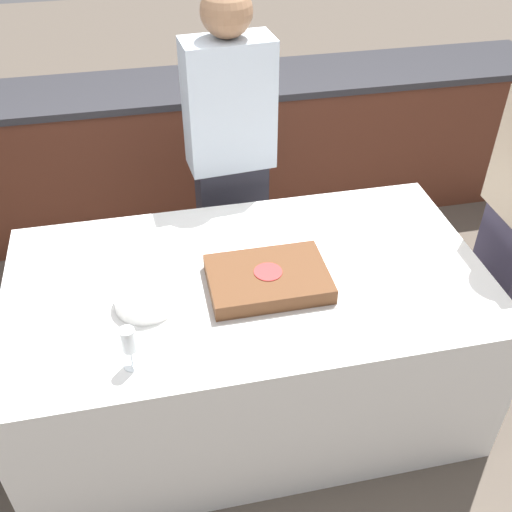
% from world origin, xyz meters
% --- Properties ---
extents(ground_plane, '(14.00, 14.00, 0.00)m').
position_xyz_m(ground_plane, '(0.00, 0.00, 0.00)').
color(ground_plane, brown).
extents(back_counter, '(4.40, 0.58, 0.92)m').
position_xyz_m(back_counter, '(0.00, 1.60, 0.46)').
color(back_counter, '#5B2D1E').
rests_on(back_counter, ground_plane).
extents(dining_table, '(1.91, 1.05, 0.75)m').
position_xyz_m(dining_table, '(0.00, 0.00, 0.38)').
color(dining_table, white).
rests_on(dining_table, ground_plane).
extents(cake, '(0.50, 0.36, 0.07)m').
position_xyz_m(cake, '(0.07, -0.07, 0.79)').
color(cake, '#B7B2AD').
rests_on(cake, dining_table).
extents(plate_stack, '(0.23, 0.23, 0.06)m').
position_xyz_m(plate_stack, '(-0.41, -0.08, 0.79)').
color(plate_stack, white).
rests_on(plate_stack, dining_table).
extents(wine_glass, '(0.06, 0.06, 0.17)m').
position_xyz_m(wine_glass, '(-0.47, -0.37, 0.87)').
color(wine_glass, white).
rests_on(wine_glass, dining_table).
extents(side_plate_near_cake, '(0.18, 0.18, 0.00)m').
position_xyz_m(side_plate_near_cake, '(0.10, 0.23, 0.76)').
color(side_plate_near_cake, white).
rests_on(side_plate_near_cake, dining_table).
extents(person_cutting_cake, '(0.42, 0.23, 1.67)m').
position_xyz_m(person_cutting_cake, '(0.07, 0.75, 0.87)').
color(person_cutting_cake, '#282833').
rests_on(person_cutting_cake, ground_plane).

